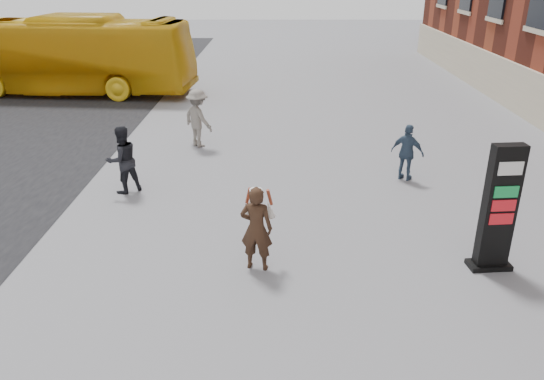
{
  "coord_description": "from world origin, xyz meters",
  "views": [
    {
      "loc": [
        0.03,
        -8.1,
        5.41
      ],
      "look_at": [
        -0.06,
        1.72,
        1.2
      ],
      "focal_mm": 35.0,
      "sensor_mm": 36.0,
      "label": 1
    }
  ],
  "objects_px": {
    "woman": "(257,227)",
    "pedestrian_c": "(407,153)",
    "info_pylon": "(499,209)",
    "bus": "(55,55)",
    "pedestrian_b": "(198,118)",
    "pedestrian_a": "(122,160)"
  },
  "relations": [
    {
      "from": "woman",
      "to": "pedestrian_a",
      "type": "bearing_deg",
      "value": -35.9
    },
    {
      "from": "pedestrian_c",
      "to": "info_pylon",
      "type": "bearing_deg",
      "value": 130.19
    },
    {
      "from": "info_pylon",
      "to": "bus",
      "type": "distance_m",
      "value": 20.38
    },
    {
      "from": "info_pylon",
      "to": "woman",
      "type": "height_order",
      "value": "info_pylon"
    },
    {
      "from": "bus",
      "to": "pedestrian_b",
      "type": "xyz_separation_m",
      "value": [
        7.34,
        -7.52,
        -0.78
      ]
    },
    {
      "from": "info_pylon",
      "to": "bus",
      "type": "xyz_separation_m",
      "value": [
        -13.94,
        14.86,
        0.45
      ]
    },
    {
      "from": "pedestrian_a",
      "to": "woman",
      "type": "bearing_deg",
      "value": 93.97
    },
    {
      "from": "woman",
      "to": "pedestrian_c",
      "type": "height_order",
      "value": "woman"
    },
    {
      "from": "pedestrian_b",
      "to": "woman",
      "type": "bearing_deg",
      "value": 149.74
    },
    {
      "from": "pedestrian_a",
      "to": "pedestrian_c",
      "type": "bearing_deg",
      "value": 147.27
    },
    {
      "from": "info_pylon",
      "to": "pedestrian_a",
      "type": "xyz_separation_m",
      "value": [
        -7.99,
        3.63,
        -0.38
      ]
    },
    {
      "from": "pedestrian_b",
      "to": "pedestrian_c",
      "type": "height_order",
      "value": "pedestrian_b"
    },
    {
      "from": "bus",
      "to": "woman",
      "type": "bearing_deg",
      "value": -142.99
    },
    {
      "from": "info_pylon",
      "to": "woman",
      "type": "relative_size",
      "value": 1.47
    },
    {
      "from": "woman",
      "to": "pedestrian_b",
      "type": "bearing_deg",
      "value": -63.62
    },
    {
      "from": "woman",
      "to": "bus",
      "type": "distance_m",
      "value": 17.68
    },
    {
      "from": "pedestrian_a",
      "to": "pedestrian_b",
      "type": "height_order",
      "value": "pedestrian_b"
    },
    {
      "from": "pedestrian_a",
      "to": "bus",
      "type": "bearing_deg",
      "value": -101.86
    },
    {
      "from": "bus",
      "to": "pedestrian_c",
      "type": "distance_m",
      "value": 16.88
    },
    {
      "from": "woman",
      "to": "pedestrian_c",
      "type": "relative_size",
      "value": 1.1
    },
    {
      "from": "pedestrian_c",
      "to": "bus",
      "type": "bearing_deg",
      "value": -5.41
    },
    {
      "from": "bus",
      "to": "pedestrian_c",
      "type": "relative_size",
      "value": 7.94
    }
  ]
}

